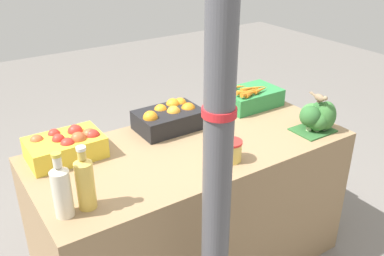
{
  "coord_description": "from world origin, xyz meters",
  "views": [
    {
      "loc": [
        -1.11,
        -1.68,
        1.9
      ],
      "look_at": [
        0.0,
        0.0,
        0.92
      ],
      "focal_mm": 40.0,
      "sensor_mm": 36.0,
      "label": 1
    }
  ],
  "objects_px": {
    "juice_bottle_golden": "(85,182)",
    "orange_crate": "(170,117)",
    "apple_crate": "(67,145)",
    "pickle_jar": "(231,151)",
    "carrot_crate": "(250,97)",
    "broccoli_pile": "(317,117)",
    "support_pole": "(218,143)",
    "sparrow_bird": "(320,98)",
    "juice_bottle_cloudy": "(62,190)"
  },
  "relations": [
    {
      "from": "juice_bottle_golden",
      "to": "orange_crate",
      "type": "bearing_deg",
      "value": 34.58
    },
    {
      "from": "apple_crate",
      "to": "pickle_jar",
      "type": "height_order",
      "value": "apple_crate"
    },
    {
      "from": "carrot_crate",
      "to": "broccoli_pile",
      "type": "bearing_deg",
      "value": -80.01
    },
    {
      "from": "juice_bottle_golden",
      "to": "carrot_crate",
      "type": "bearing_deg",
      "value": 19.76
    },
    {
      "from": "apple_crate",
      "to": "pickle_jar",
      "type": "bearing_deg",
      "value": -35.73
    },
    {
      "from": "apple_crate",
      "to": "broccoli_pile",
      "type": "relative_size",
      "value": 1.66
    },
    {
      "from": "support_pole",
      "to": "orange_crate",
      "type": "relative_size",
      "value": 6.52
    },
    {
      "from": "carrot_crate",
      "to": "sparrow_bird",
      "type": "height_order",
      "value": "sparrow_bird"
    },
    {
      "from": "juice_bottle_cloudy",
      "to": "orange_crate",
      "type": "bearing_deg",
      "value": 31.07
    },
    {
      "from": "support_pole",
      "to": "sparrow_bird",
      "type": "relative_size",
      "value": 17.63
    },
    {
      "from": "pickle_jar",
      "to": "sparrow_bird",
      "type": "xyz_separation_m",
      "value": [
        0.6,
        -0.01,
        0.15
      ]
    },
    {
      "from": "juice_bottle_golden",
      "to": "broccoli_pile",
      "type": "bearing_deg",
      "value": -0.77
    },
    {
      "from": "apple_crate",
      "to": "juice_bottle_cloudy",
      "type": "relative_size",
      "value": 1.28
    },
    {
      "from": "support_pole",
      "to": "apple_crate",
      "type": "bearing_deg",
      "value": 108.69
    },
    {
      "from": "apple_crate",
      "to": "sparrow_bird",
      "type": "xyz_separation_m",
      "value": [
        1.27,
        -0.49,
        0.14
      ]
    },
    {
      "from": "support_pole",
      "to": "sparrow_bird",
      "type": "bearing_deg",
      "value": 20.92
    },
    {
      "from": "apple_crate",
      "to": "sparrow_bird",
      "type": "distance_m",
      "value": 1.37
    },
    {
      "from": "orange_crate",
      "to": "carrot_crate",
      "type": "xyz_separation_m",
      "value": [
        0.6,
        -0.01,
        -0.0
      ]
    },
    {
      "from": "support_pole",
      "to": "carrot_crate",
      "type": "xyz_separation_m",
      "value": [
        0.91,
        0.86,
        -0.32
      ]
    },
    {
      "from": "juice_bottle_golden",
      "to": "pickle_jar",
      "type": "relative_size",
      "value": 2.5
    },
    {
      "from": "pickle_jar",
      "to": "juice_bottle_golden",
      "type": "bearing_deg",
      "value": 178.36
    },
    {
      "from": "orange_crate",
      "to": "broccoli_pile",
      "type": "xyz_separation_m",
      "value": [
        0.68,
        -0.48,
        0.02
      ]
    },
    {
      "from": "sparrow_bird",
      "to": "juice_bottle_cloudy",
      "type": "bearing_deg",
      "value": -85.56
    },
    {
      "from": "pickle_jar",
      "to": "sparrow_bird",
      "type": "height_order",
      "value": "sparrow_bird"
    },
    {
      "from": "broccoli_pile",
      "to": "apple_crate",
      "type": "bearing_deg",
      "value": 159.65
    },
    {
      "from": "sparrow_bird",
      "to": "support_pole",
      "type": "bearing_deg",
      "value": -63.32
    },
    {
      "from": "broccoli_pile",
      "to": "juice_bottle_cloudy",
      "type": "distance_m",
      "value": 1.45
    },
    {
      "from": "support_pole",
      "to": "sparrow_bird",
      "type": "distance_m",
      "value": 1.06
    },
    {
      "from": "support_pole",
      "to": "orange_crate",
      "type": "distance_m",
      "value": 0.97
    },
    {
      "from": "orange_crate",
      "to": "sparrow_bird",
      "type": "height_order",
      "value": "sparrow_bird"
    },
    {
      "from": "juice_bottle_golden",
      "to": "pickle_jar",
      "type": "xyz_separation_m",
      "value": [
        0.74,
        -0.02,
        -0.07
      ]
    },
    {
      "from": "support_pole",
      "to": "juice_bottle_golden",
      "type": "xyz_separation_m",
      "value": [
        -0.36,
        0.41,
        -0.26
      ]
    },
    {
      "from": "orange_crate",
      "to": "sparrow_bird",
      "type": "xyz_separation_m",
      "value": [
        0.67,
        -0.5,
        0.14
      ]
    },
    {
      "from": "carrot_crate",
      "to": "broccoli_pile",
      "type": "xyz_separation_m",
      "value": [
        0.08,
        -0.47,
        0.02
      ]
    },
    {
      "from": "apple_crate",
      "to": "pickle_jar",
      "type": "relative_size",
      "value": 3.22
    },
    {
      "from": "support_pole",
      "to": "pickle_jar",
      "type": "bearing_deg",
      "value": 45.93
    },
    {
      "from": "broccoli_pile",
      "to": "juice_bottle_cloudy",
      "type": "relative_size",
      "value": 0.77
    },
    {
      "from": "juice_bottle_cloudy",
      "to": "support_pole",
      "type": "bearing_deg",
      "value": -41.4
    },
    {
      "from": "juice_bottle_cloudy",
      "to": "sparrow_bird",
      "type": "relative_size",
      "value": 2.12
    },
    {
      "from": "orange_crate",
      "to": "juice_bottle_golden",
      "type": "height_order",
      "value": "juice_bottle_golden"
    },
    {
      "from": "juice_bottle_golden",
      "to": "sparrow_bird",
      "type": "bearing_deg",
      "value": -1.42
    },
    {
      "from": "sparrow_bird",
      "to": "juice_bottle_golden",
      "type": "bearing_deg",
      "value": -85.66
    },
    {
      "from": "broccoli_pile",
      "to": "pickle_jar",
      "type": "distance_m",
      "value": 0.62
    },
    {
      "from": "carrot_crate",
      "to": "sparrow_bird",
      "type": "distance_m",
      "value": 0.51
    },
    {
      "from": "juice_bottle_golden",
      "to": "support_pole",
      "type": "bearing_deg",
      "value": -48.16
    },
    {
      "from": "support_pole",
      "to": "juice_bottle_cloudy",
      "type": "xyz_separation_m",
      "value": [
        -0.46,
        0.41,
        -0.26
      ]
    },
    {
      "from": "support_pole",
      "to": "pickle_jar",
      "type": "distance_m",
      "value": 0.63
    },
    {
      "from": "support_pole",
      "to": "juice_bottle_cloudy",
      "type": "distance_m",
      "value": 0.67
    },
    {
      "from": "support_pole",
      "to": "broccoli_pile",
      "type": "xyz_separation_m",
      "value": [
        0.99,
        0.39,
        -0.3
      ]
    },
    {
      "from": "support_pole",
      "to": "juice_bottle_golden",
      "type": "height_order",
      "value": "support_pole"
    }
  ]
}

